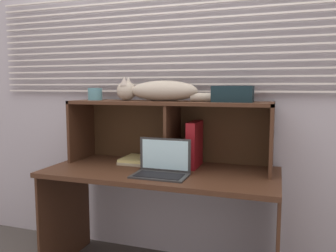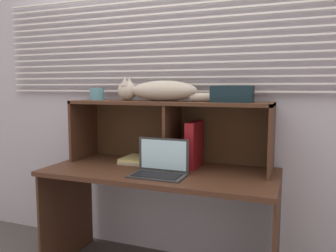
{
  "view_description": "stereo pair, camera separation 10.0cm",
  "coord_description": "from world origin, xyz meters",
  "px_view_note": "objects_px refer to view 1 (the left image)",
  "views": [
    {
      "loc": [
        0.72,
        -1.83,
        1.27
      ],
      "look_at": [
        0.0,
        0.33,
        1.01
      ],
      "focal_mm": 36.09,
      "sensor_mm": 36.0,
      "label": 1
    },
    {
      "loc": [
        0.81,
        -1.8,
        1.27
      ],
      "look_at": [
        0.0,
        0.33,
        1.01
      ],
      "focal_mm": 36.09,
      "sensor_mm": 36.0,
      "label": 2
    }
  ],
  "objects_px": {
    "storage_box": "(233,94)",
    "small_basket": "(95,94)",
    "laptop": "(162,167)",
    "binder_upright": "(195,144)",
    "book_stack": "(136,160)",
    "cat": "(159,91)"
  },
  "relations": [
    {
      "from": "storage_box",
      "to": "small_basket",
      "type": "bearing_deg",
      "value": 180.0
    },
    {
      "from": "laptop",
      "to": "binder_upright",
      "type": "bearing_deg",
      "value": 63.22
    },
    {
      "from": "book_stack",
      "to": "small_basket",
      "type": "height_order",
      "value": "small_basket"
    },
    {
      "from": "binder_upright",
      "to": "storage_box",
      "type": "bearing_deg",
      "value": 0.0
    },
    {
      "from": "small_basket",
      "to": "book_stack",
      "type": "bearing_deg",
      "value": 0.11
    },
    {
      "from": "laptop",
      "to": "book_stack",
      "type": "distance_m",
      "value": 0.4
    },
    {
      "from": "laptop",
      "to": "small_basket",
      "type": "bearing_deg",
      "value": 155.94
    },
    {
      "from": "cat",
      "to": "book_stack",
      "type": "bearing_deg",
      "value": 179.8
    },
    {
      "from": "laptop",
      "to": "small_basket",
      "type": "distance_m",
      "value": 0.79
    },
    {
      "from": "small_basket",
      "to": "storage_box",
      "type": "height_order",
      "value": "storage_box"
    },
    {
      "from": "cat",
      "to": "laptop",
      "type": "distance_m",
      "value": 0.54
    },
    {
      "from": "laptop",
      "to": "small_basket",
      "type": "relative_size",
      "value": 3.26
    },
    {
      "from": "book_stack",
      "to": "storage_box",
      "type": "relative_size",
      "value": 1.0
    },
    {
      "from": "cat",
      "to": "small_basket",
      "type": "height_order",
      "value": "cat"
    },
    {
      "from": "cat",
      "to": "laptop",
      "type": "height_order",
      "value": "cat"
    },
    {
      "from": "cat",
      "to": "small_basket",
      "type": "relative_size",
      "value": 8.2
    },
    {
      "from": "binder_upright",
      "to": "laptop",
      "type": "bearing_deg",
      "value": -116.78
    },
    {
      "from": "storage_box",
      "to": "binder_upright",
      "type": "bearing_deg",
      "value": 180.0
    },
    {
      "from": "cat",
      "to": "small_basket",
      "type": "distance_m",
      "value": 0.49
    },
    {
      "from": "cat",
      "to": "storage_box",
      "type": "xyz_separation_m",
      "value": [
        0.5,
        0.0,
        -0.02
      ]
    },
    {
      "from": "storage_box",
      "to": "laptop",
      "type": "bearing_deg",
      "value": -144.68
    },
    {
      "from": "book_stack",
      "to": "small_basket",
      "type": "xyz_separation_m",
      "value": [
        -0.32,
        -0.0,
        0.46
      ]
    }
  ]
}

